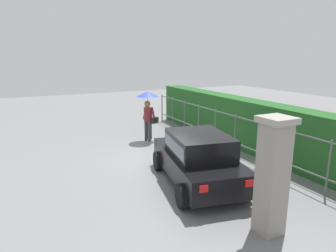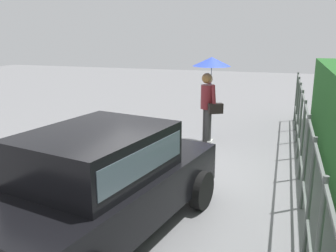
% 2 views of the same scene
% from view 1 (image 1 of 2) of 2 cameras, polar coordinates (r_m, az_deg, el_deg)
% --- Properties ---
extents(ground_plane, '(40.00, 40.00, 0.00)m').
position_cam_1_polar(ground_plane, '(10.29, -0.64, -6.73)').
color(ground_plane, slate).
extents(car, '(3.96, 2.43, 1.48)m').
position_cam_1_polar(car, '(8.32, 5.74, -5.87)').
color(car, black).
rests_on(car, ground).
extents(pedestrian, '(0.92, 0.92, 2.10)m').
position_cam_1_polar(pedestrian, '(12.40, -3.85, 4.02)').
color(pedestrian, '#333333').
rests_on(pedestrian, ground).
extents(gate_pillar, '(0.60, 0.60, 2.42)m').
position_cam_1_polar(gate_pillar, '(6.26, 19.38, -8.94)').
color(gate_pillar, gray).
rests_on(gate_pillar, ground).
extents(fence_section, '(11.13, 0.05, 1.50)m').
position_cam_1_polar(fence_section, '(11.46, 10.80, -0.55)').
color(fence_section, '#59605B').
rests_on(fence_section, ground).
extents(hedge_row, '(12.08, 0.90, 1.90)m').
position_cam_1_polar(hedge_row, '(12.02, 14.44, 0.51)').
color(hedge_row, '#235B23').
rests_on(hedge_row, ground).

